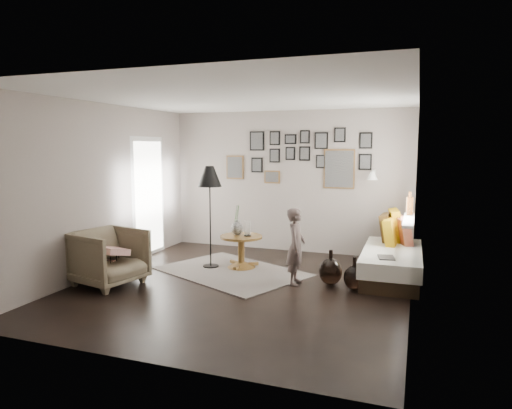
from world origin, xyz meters
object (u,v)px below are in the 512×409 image
(pedestal_table, at_px, (241,253))
(magazine_basket, at_px, (108,268))
(child, at_px, (296,246))
(demijohn_large, at_px, (331,271))
(floor_lamp, at_px, (210,180))
(armchair, at_px, (109,257))
(demijohn_small, at_px, (354,277))
(vase, at_px, (237,226))
(daybed, at_px, (392,258))

(pedestal_table, distance_m, magazine_basket, 2.05)
(pedestal_table, relative_size, child, 0.62)
(demijohn_large, bearing_deg, floor_lamp, 171.62)
(floor_lamp, bearing_deg, armchair, -125.33)
(floor_lamp, relative_size, demijohn_small, 3.60)
(floor_lamp, xyz_separation_m, magazine_basket, (-1.07, -1.22, -1.22))
(floor_lamp, distance_m, demijohn_small, 2.70)
(vase, bearing_deg, armchair, -132.46)
(armchair, bearing_deg, daybed, -51.41)
(vase, height_order, demijohn_large, vase)
(daybed, bearing_deg, pedestal_table, -173.27)
(vase, bearing_deg, pedestal_table, -14.04)
(magazine_basket, height_order, demijohn_large, demijohn_large)
(armchair, relative_size, demijohn_large, 1.73)
(demijohn_small, bearing_deg, pedestal_table, 163.97)
(pedestal_table, xyz_separation_m, demijohn_large, (1.52, -0.42, -0.05))
(demijohn_large, bearing_deg, pedestal_table, 164.65)
(magazine_basket, xyz_separation_m, child, (2.60, 0.79, 0.35))
(child, bearing_deg, demijohn_large, -79.49)
(demijohn_small, bearing_deg, demijohn_large, 161.08)
(daybed, distance_m, child, 1.55)
(daybed, bearing_deg, demijohn_large, -138.64)
(vase, height_order, floor_lamp, floor_lamp)
(demijohn_large, bearing_deg, daybed, 42.03)
(armchair, xyz_separation_m, demijohn_large, (2.95, 1.04, -0.20))
(daybed, xyz_separation_m, floor_lamp, (-2.80, -0.42, 1.13))
(vase, relative_size, child, 0.44)
(vase, height_order, daybed, vase)
(pedestal_table, distance_m, vase, 0.44)
(vase, relative_size, demijohn_small, 1.06)
(pedestal_table, relative_size, armchair, 0.78)
(magazine_basket, bearing_deg, demijohn_large, 16.73)
(vase, xyz_separation_m, floor_lamp, (-0.41, -0.14, 0.74))
(daybed, xyz_separation_m, magazine_basket, (-3.87, -1.64, -0.09))
(demijohn_large, height_order, child, child)
(magazine_basket, bearing_deg, armchair, -45.04)
(demijohn_small, relative_size, child, 0.42)
(pedestal_table, xyz_separation_m, demijohn_small, (1.87, -0.54, -0.07))
(pedestal_table, relative_size, demijohn_small, 1.48)
(floor_lamp, xyz_separation_m, demijohn_large, (2.01, -0.30, -1.22))
(floor_lamp, relative_size, demijohn_large, 3.28)
(floor_lamp, bearing_deg, vase, 19.27)
(magazine_basket, distance_m, demijohn_large, 3.21)
(child, bearing_deg, armchair, 105.48)
(child, bearing_deg, demijohn_small, -94.08)
(floor_lamp, bearing_deg, demijohn_large, -8.38)
(armchair, bearing_deg, demijohn_large, -57.12)
(magazine_basket, relative_size, child, 0.37)
(vase, relative_size, magazine_basket, 1.21)
(armchair, bearing_deg, floor_lamp, -21.87)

